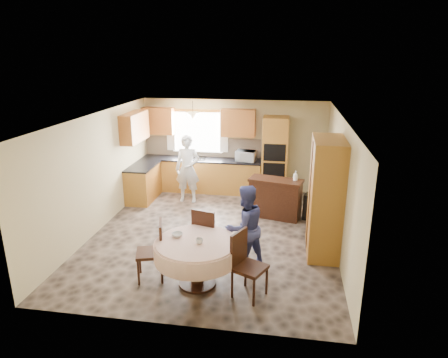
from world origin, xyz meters
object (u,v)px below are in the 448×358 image
sideboard (275,199)px  chair_left (155,248)px  oven_tower (275,157)px  person_sink (188,169)px  dining_table (197,251)px  chair_right (245,261)px  person_dining (245,227)px  cupboard (326,197)px  chair_back (206,233)px

sideboard → chair_left: size_ratio=1.18×
oven_tower → person_sink: oven_tower is taller
dining_table → sideboard: bearing=69.6°
oven_tower → chair_left: size_ratio=2.06×
oven_tower → chair_right: bearing=-93.0°
chair_right → person_dining: (-0.10, 0.85, 0.18)m
person_dining → sideboard: bearing=-138.8°
cupboard → chair_back: (-2.12, -0.79, -0.52)m
oven_tower → dining_table: oven_tower is taller
person_sink → dining_table: bearing=-74.3°
chair_back → person_sink: size_ratio=0.62×
dining_table → chair_left: size_ratio=1.35×
oven_tower → dining_table: 4.76m
chair_right → sideboard: bearing=19.6°
chair_right → person_sink: person_sink is taller
sideboard → cupboard: size_ratio=0.54×
oven_tower → dining_table: bearing=-102.9°
chair_back → person_sink: 3.26m
chair_left → person_sink: size_ratio=0.59×
chair_left → person_dining: person_dining is taller
chair_left → person_dining: bearing=96.1°
sideboard → dining_table: size_ratio=0.87×
cupboard → chair_right: size_ratio=2.09×
person_dining → person_sink: bearing=-97.7°
chair_right → oven_tower: bearing=22.7°
chair_back → dining_table: bearing=104.2°
oven_tower → cupboard: cupboard is taller
sideboard → cupboard: bearing=-44.4°
dining_table → chair_left: 0.75m
person_dining → chair_right: bearing=58.7°
cupboard → dining_table: (-2.13, -1.52, -0.50)m
sideboard → chair_left: bearing=-108.4°
oven_tower → chair_left: 4.90m
dining_table → chair_back: 0.74m
oven_tower → person_dining: bearing=-95.1°
cupboard → chair_back: cupboard is taller
chair_back → person_sink: (-1.11, 3.05, 0.27)m
dining_table → chair_left: chair_left is taller
oven_tower → sideboard: 1.65m
sideboard → chair_back: (-1.15, -2.36, 0.16)m
sideboard → chair_back: 2.63m
cupboard → oven_tower: bearing=109.1°
sideboard → chair_right: (-0.34, -3.24, 0.16)m
oven_tower → dining_table: (-1.06, -4.62, -0.44)m
chair_back → chair_right: chair_back is taller
oven_tower → dining_table: size_ratio=1.53×
cupboard → person_dining: cupboard is taller
oven_tower → sideboard: size_ratio=1.75×
person_dining → cupboard: bearing=171.8°
sideboard → dining_table: 3.31m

